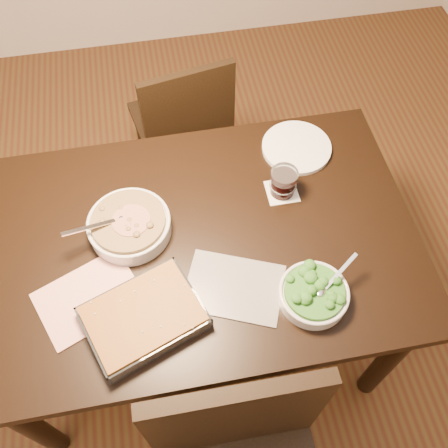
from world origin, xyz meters
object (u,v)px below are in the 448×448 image
at_px(table, 196,254).
at_px(baking_dish, 144,317).
at_px(broccoli_bowl, 314,294).
at_px(stew_bowl, 129,225).
at_px(wine_tumbler, 283,182).
at_px(dinner_plate, 296,148).
at_px(chair_far, 184,124).

distance_m(table, baking_dish, 0.32).
bearing_deg(table, broccoli_bowl, -40.26).
distance_m(stew_bowl, baking_dish, 0.31).
distance_m(broccoli_bowl, wine_tumbler, 0.39).
bearing_deg(broccoli_bowl, stew_bowl, 146.81).
xyz_separation_m(stew_bowl, baking_dish, (0.01, -0.31, -0.01)).
xyz_separation_m(broccoli_bowl, dinner_plate, (0.10, 0.56, -0.02)).
relative_size(broccoli_bowl, dinner_plate, 0.88).
relative_size(stew_bowl, chair_far, 0.34).
xyz_separation_m(wine_tumbler, dinner_plate, (0.10, 0.17, -0.05)).
relative_size(wine_tumbler, chair_far, 0.12).
bearing_deg(wine_tumbler, chair_far, 111.90).
bearing_deg(wine_tumbler, baking_dish, -143.03).
bearing_deg(broccoli_bowl, dinner_plate, 79.69).
bearing_deg(table, chair_far, 85.89).
relative_size(dinner_plate, chair_far, 0.29).
relative_size(baking_dish, wine_tumbler, 3.86).
height_order(table, baking_dish, baking_dish).
distance_m(table, stew_bowl, 0.24).
bearing_deg(chair_far, table, 74.85).
xyz_separation_m(table, chair_far, (0.06, 0.77, -0.19)).
height_order(stew_bowl, broccoli_bowl, stew_bowl).
xyz_separation_m(dinner_plate, chair_far, (-0.35, 0.47, -0.29)).
bearing_deg(wine_tumbler, dinner_plate, 60.92).
xyz_separation_m(table, wine_tumbler, (0.31, 0.13, 0.15)).
bearing_deg(dinner_plate, broccoli_bowl, -100.31).
bearing_deg(baking_dish, stew_bowl, 72.08).
relative_size(table, chair_far, 1.69).
relative_size(table, broccoli_bowl, 6.59).
bearing_deg(stew_bowl, table, -19.10).
relative_size(table, wine_tumbler, 14.32).
height_order(table, dinner_plate, dinner_plate).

